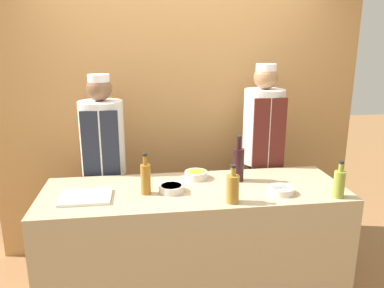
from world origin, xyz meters
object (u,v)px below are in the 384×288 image
at_px(chef_left, 104,171).
at_px(sauce_bowl_orange, 171,188).
at_px(bottle_amber, 146,178).
at_px(sauce_bowl_green, 281,190).
at_px(chef_right, 262,159).
at_px(bottle_vinegar, 233,188).
at_px(bottle_wine, 238,163).
at_px(sauce_bowl_yellow, 196,174).
at_px(cutting_board, 86,197).
at_px(bottle_oil, 339,183).

bearing_deg(chef_left, sauce_bowl_orange, -49.88).
bearing_deg(bottle_amber, sauce_bowl_green, -7.67).
bearing_deg(chef_right, bottle_vinegar, -119.37).
bearing_deg(bottle_wine, chef_right, 53.58).
distance_m(sauce_bowl_green, sauce_bowl_yellow, 0.63).
height_order(cutting_board, bottle_amber, bottle_amber).
distance_m(sauce_bowl_green, chef_right, 0.72).
relative_size(bottle_wine, chef_left, 0.20).
xyz_separation_m(bottle_vinegar, chef_left, (-0.85, 0.81, -0.13)).
height_order(sauce_bowl_green, bottle_oil, bottle_oil).
distance_m(sauce_bowl_green, bottle_wine, 0.37).
distance_m(bottle_wine, chef_right, 0.56).
height_order(bottle_vinegar, chef_right, chef_right).
xyz_separation_m(sauce_bowl_green, sauce_bowl_orange, (-0.72, 0.13, 0.00)).
height_order(sauce_bowl_orange, bottle_amber, bottle_amber).
distance_m(sauce_bowl_orange, bottle_amber, 0.19).
height_order(sauce_bowl_yellow, chef_right, chef_right).
bearing_deg(bottle_oil, cutting_board, 172.90).
xyz_separation_m(chef_left, chef_right, (1.31, -0.00, 0.04)).
relative_size(cutting_board, bottle_vinegar, 1.31).
relative_size(sauce_bowl_green, chef_left, 0.10).
bearing_deg(sauce_bowl_orange, bottle_vinegar, -31.87).
xyz_separation_m(sauce_bowl_green, bottle_oil, (0.34, -0.11, 0.07)).
bearing_deg(bottle_wine, bottle_oil, -34.17).
distance_m(sauce_bowl_yellow, chef_right, 0.71).
bearing_deg(chef_left, sauce_bowl_green, -30.46).
bearing_deg(cutting_board, sauce_bowl_green, -4.06).
bearing_deg(bottle_amber, chef_right, 30.95).
bearing_deg(bottle_amber, bottle_oil, -10.61).
relative_size(bottle_amber, chef_right, 0.16).
relative_size(sauce_bowl_green, bottle_wine, 0.50).
bearing_deg(sauce_bowl_orange, sauce_bowl_green, -10.11).
distance_m(sauce_bowl_yellow, cutting_board, 0.80).
xyz_separation_m(cutting_board, chef_right, (1.37, 0.62, -0.00)).
distance_m(bottle_wine, chef_left, 1.09).
height_order(bottle_vinegar, bottle_wine, bottle_wine).
bearing_deg(chef_right, bottle_amber, -149.05).
xyz_separation_m(sauce_bowl_yellow, chef_right, (0.62, 0.35, -0.02)).
relative_size(bottle_vinegar, chef_right, 0.14).
bearing_deg(chef_left, bottle_wine, -23.97).
distance_m(bottle_vinegar, chef_right, 0.93).
bearing_deg(bottle_oil, bottle_wine, 145.83).
height_order(sauce_bowl_orange, sauce_bowl_yellow, sauce_bowl_yellow).
relative_size(bottle_vinegar, chef_left, 0.15).
bearing_deg(sauce_bowl_orange, bottle_wine, 16.30).
bearing_deg(cutting_board, bottle_oil, -7.10).
bearing_deg(bottle_vinegar, cutting_board, 168.42).
bearing_deg(sauce_bowl_orange, sauce_bowl_yellow, 48.65).
bearing_deg(sauce_bowl_green, bottle_vinegar, -164.62).
height_order(cutting_board, chef_right, chef_right).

